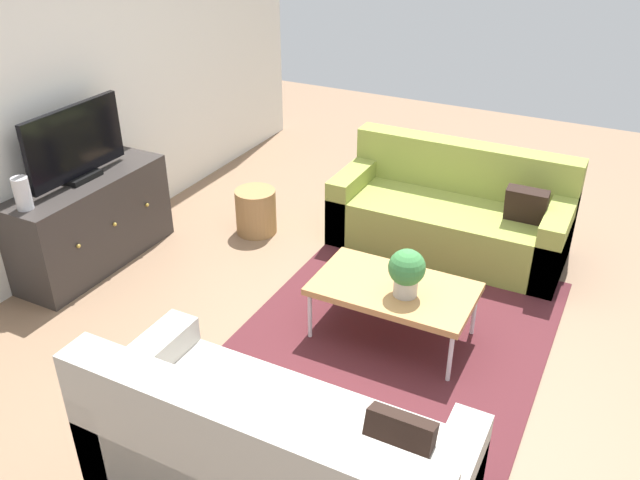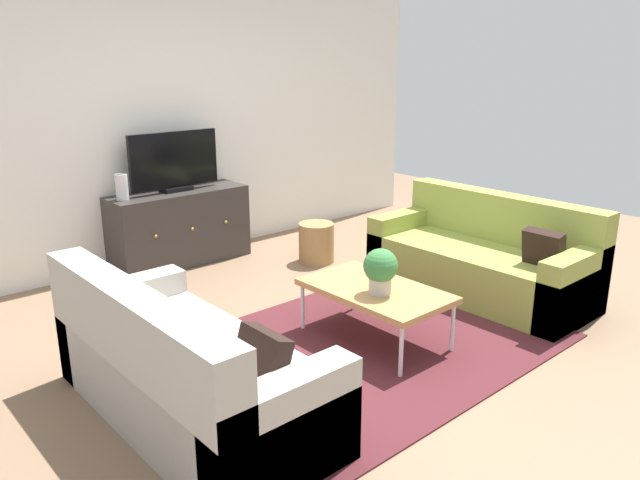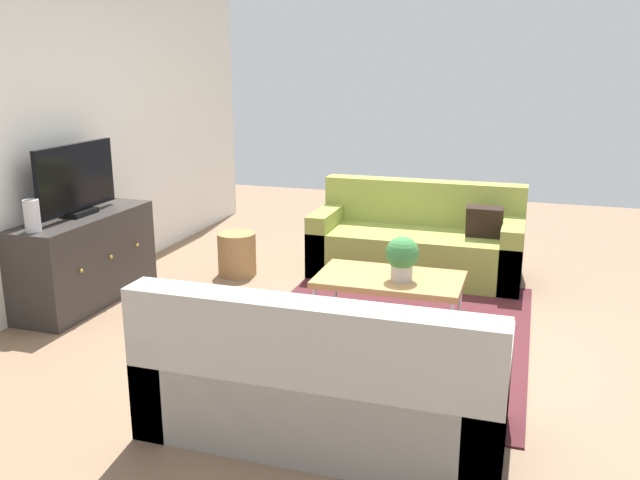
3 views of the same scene
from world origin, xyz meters
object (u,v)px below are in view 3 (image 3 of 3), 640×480
potted_plant (402,256)px  tv_console (86,259)px  coffee_table (390,281)px  couch_left_side (322,388)px  couch_right_side (418,244)px  flat_screen_tv (76,180)px  glass_vase (32,216)px  wicker_basket (237,254)px

potted_plant → tv_console: size_ratio=0.24×
coffee_table → couch_left_side: bearing=179.1°
couch_right_side → flat_screen_tv: bearing=122.4°
couch_left_side → glass_vase: 2.57m
coffee_table → tv_console: 2.40m
potted_plant → glass_vase: size_ratio=1.38×
tv_console → wicker_basket: size_ratio=3.42×
wicker_basket → glass_vase: bearing=151.0°
coffee_table → glass_vase: bearing=106.0°
couch_left_side → glass_vase: bearing=71.1°
couch_right_side → coffee_table: (-1.36, -0.02, 0.09)m
tv_console → flat_screen_tv: size_ratio=1.49×
glass_vase → couch_right_side: bearing=-49.2°
couch_right_side → coffee_table: bearing=-179.0°
coffee_table → potted_plant: bearing=-121.4°
tv_console → flat_screen_tv: 0.62m
couch_left_side → wicker_basket: size_ratio=4.73×
potted_plant → tv_console: bearing=92.2°
glass_vase → wicker_basket: 1.85m
tv_console → couch_left_side: bearing=-119.6°
couch_right_side → potted_plant: couch_right_side is taller
couch_left_side → potted_plant: (1.45, -0.12, 0.29)m
couch_right_side → potted_plant: (-1.42, -0.12, 0.29)m
couch_right_side → coffee_table: 1.37m
glass_vase → flat_screen_tv: bearing=2.1°
couch_right_side → coffee_table: size_ratio=1.78×
couch_left_side → flat_screen_tv: size_ratio=2.06×
flat_screen_tv → wicker_basket: bearing=-41.2°
couch_left_side → potted_plant: bearing=-4.7°
couch_right_side → glass_vase: (-2.05, 2.37, 0.54)m
couch_left_side → flat_screen_tv: flat_screen_tv is taller
couch_right_side → potted_plant: bearing=-175.2°
couch_left_side → coffee_table: bearing=-0.9°
couch_left_side → coffee_table: size_ratio=1.78×
flat_screen_tv → tv_console: bearing=-90.0°
flat_screen_tv → wicker_basket: 1.53m
flat_screen_tv → wicker_basket: size_ratio=2.30×
couch_left_side → wicker_basket: couch_left_side is taller
couch_right_side → tv_console: size_ratio=1.38×
flat_screen_tv → glass_vase: bearing=-177.9°
coffee_table → glass_vase: 2.54m
couch_left_side → tv_console: 2.73m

